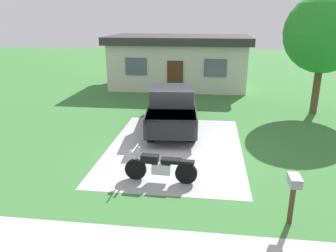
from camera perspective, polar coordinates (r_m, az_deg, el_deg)
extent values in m
plane|color=#3A7737|center=(12.58, 1.21, -3.71)|extent=(80.00, 80.00, 0.00)
cube|color=#ABABAB|center=(12.58, 1.21, -3.70)|extent=(5.02, 7.21, 0.01)
cylinder|color=black|center=(10.13, -5.63, -7.48)|extent=(0.66, 0.15, 0.66)
cylinder|color=black|center=(9.86, 3.17, -8.19)|extent=(0.66, 0.15, 0.66)
cube|color=silver|center=(9.92, -1.15, -7.40)|extent=(0.57, 0.29, 0.32)
cube|color=black|center=(9.86, -3.17, -5.66)|extent=(0.53, 0.28, 0.24)
cube|color=black|center=(9.75, 0.57, -6.05)|extent=(0.61, 0.31, 0.12)
cube|color=black|center=(9.70, 3.21, -6.23)|extent=(0.49, 0.22, 0.08)
cylinder|color=silver|center=(9.98, -5.70, -5.57)|extent=(0.33, 0.08, 0.77)
cylinder|color=silver|center=(9.85, -5.76, -3.87)|extent=(0.07, 0.70, 0.04)
sphere|color=silver|center=(9.94, -6.40, -4.56)|extent=(0.16, 0.16, 0.16)
cylinder|color=black|center=(13.05, 4.16, -0.94)|extent=(0.37, 0.86, 0.84)
cylinder|color=black|center=(13.10, -3.03, -0.84)|extent=(0.37, 0.86, 0.84)
cylinder|color=black|center=(16.40, 3.80, 3.13)|extent=(0.37, 0.86, 0.84)
cylinder|color=black|center=(16.43, -1.93, 3.20)|extent=(0.37, 0.86, 0.84)
cube|color=#28282D|center=(14.65, 0.78, 2.85)|extent=(2.48, 5.75, 0.80)
cube|color=#28282D|center=(12.79, 0.56, 1.91)|extent=(2.06, 2.06, 0.20)
cube|color=#28282D|center=(14.08, 0.75, 5.35)|extent=(1.96, 2.05, 0.70)
cube|color=#3F4C56|center=(13.33, 0.65, 4.15)|extent=(1.71, 0.31, 0.60)
cube|color=black|center=(16.09, 0.93, 5.19)|extent=(2.10, 2.56, 0.50)
cube|color=black|center=(12.00, 0.42, -0.73)|extent=(1.70, 0.25, 0.64)
cube|color=#4C3823|center=(8.51, 20.65, -12.44)|extent=(0.10, 0.10, 1.10)
cube|color=gray|center=(8.23, 21.13, -8.83)|extent=(0.26, 0.48, 0.22)
cylinder|color=brown|center=(18.34, 24.35, 6.09)|extent=(0.36, 0.36, 2.65)
sphere|color=#28912B|center=(18.03, 25.50, 14.37)|extent=(3.83, 3.83, 3.83)
cube|color=beige|center=(23.59, 1.91, 10.56)|extent=(9.00, 5.00, 3.00)
cube|color=#383333|center=(23.42, 1.95, 14.81)|extent=(9.60, 5.60, 0.50)
cube|color=#4C2D19|center=(21.18, 1.23, 8.42)|extent=(1.00, 0.08, 2.10)
cube|color=#4C5966|center=(21.48, -5.56, 10.24)|extent=(1.40, 0.06, 1.10)
cube|color=#4C5966|center=(20.96, 8.21, 9.93)|extent=(1.40, 0.06, 1.10)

